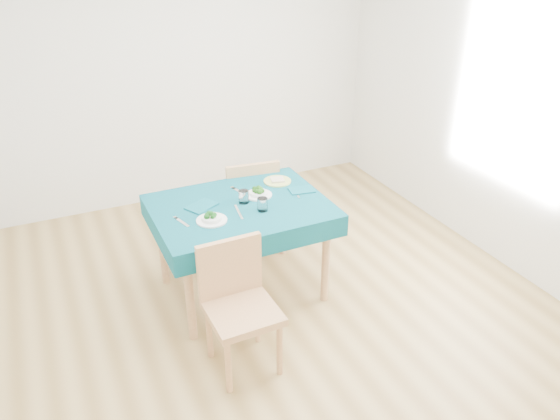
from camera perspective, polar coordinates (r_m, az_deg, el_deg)
name	(u,v)px	position (r m, az deg, el deg)	size (l,w,h in m)	color
room_shell	(280,141)	(3.49, 0.00, 7.25)	(4.02, 4.52, 2.73)	olive
table	(242,249)	(4.16, -4.02, -4.12)	(1.26, 0.95, 0.76)	#074653
chair_near	(242,299)	(3.39, -3.99, -9.24)	(0.42, 0.47, 1.06)	tan
chair_far	(247,186)	(4.73, -3.45, 2.47)	(0.45, 0.49, 1.12)	tan
bowl_near	(212,217)	(3.76, -7.17, -0.72)	(0.21, 0.21, 0.07)	white
bowl_far	(258,192)	(4.09, -2.28, 1.89)	(0.21, 0.21, 0.06)	white
fork_near	(182,222)	(3.79, -10.21, -1.24)	(0.02, 0.17, 0.00)	silver
knife_near	(239,212)	(3.87, -4.34, -0.21)	(0.02, 0.23, 0.00)	silver
fork_far	(240,192)	(4.17, -4.17, 1.89)	(0.03, 0.20, 0.00)	silver
knife_far	(296,192)	(4.15, 1.68, 1.86)	(0.02, 0.20, 0.00)	silver
napkin_near	(202,206)	(3.98, -8.19, 0.40)	(0.21, 0.15, 0.01)	#0A4E5C
napkin_far	(302,190)	(4.18, 2.29, 2.11)	(0.19, 0.13, 0.01)	#0A4E5C
tumbler_center	(244,197)	(3.99, -3.81, 1.40)	(0.07, 0.07, 0.10)	white
tumbler_side	(262,204)	(3.87, -1.85, 0.58)	(0.07, 0.07, 0.10)	white
side_plate	(277,181)	(4.33, -0.27, 3.03)	(0.22, 0.22, 0.01)	#B9CA62
bread_slice	(277,180)	(4.32, -0.28, 3.19)	(0.10, 0.10, 0.02)	beige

